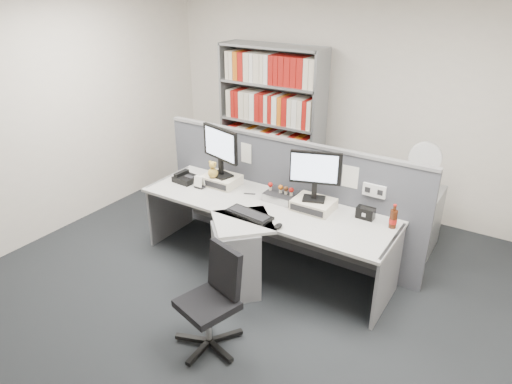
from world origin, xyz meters
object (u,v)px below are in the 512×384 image
Objects in this scene: desk_phone at (186,178)px; monitor_right at (315,172)px; filing_cabinet at (415,220)px; desk at (253,237)px; desktop_pc at (281,196)px; speaker at (365,213)px; keyboard at (249,214)px; office_chair at (214,297)px; cola_bottle at (393,219)px; mouse at (278,226)px; monitor_left at (220,148)px; desk_calendar at (199,183)px; shelving_unit at (271,125)px; desk_fan at (425,161)px.

monitor_right is at bearing 5.74° from desk_phone.
desk is at bearing -130.61° from filing_cabinet.
desk is 8.62× the size of desktop_pc.
speaker is at bearing 6.95° from desk_phone.
monitor_right is 0.74m from keyboard.
office_chair reaches higher than speaker.
office_chair is at bearing -112.33° from filing_cabinet.
desktop_pc is 1.12m from cola_bottle.
cola_bottle reaches higher than mouse.
desk is at bearing 104.19° from office_chair.
office_chair is (-0.11, -0.82, -0.28)m from mouse.
desk is 4.86× the size of monitor_left.
mouse is 1.18m from desk_calendar.
desk is at bearing -101.07° from desktop_pc.
filing_cabinet is at bearing 31.29° from desk_calendar.
office_chair is at bearing -116.20° from speaker.
monitor_left is at bearing -80.41° from shelving_unit.
monitor_left is 1.49m from shelving_unit.
speaker is at bearing 9.45° from desk_calendar.
monitor_left is 0.44m from desk_calendar.
desk_fan reaches higher than desk.
keyboard is (-0.08, -0.47, -0.03)m from desktop_pc.
desk_fan reaches higher than mouse.
office_chair reaches higher than desk.
monitor_left is at bearing 53.93° from desk_calendar.
desktop_pc is (0.08, 0.40, 0.30)m from desk.
monitor_left is 0.63× the size of office_chair.
cola_bottle is 0.42× the size of desk_fan.
cola_bottle reaches higher than filing_cabinet.
speaker is at bearing 29.81° from keyboard.
monitor_right is 4.77× the size of mouse.
monitor_left is 1.10m from monitor_right.
mouse is 0.45× the size of cola_bottle.
desktop_pc is 0.43× the size of filing_cabinet.
monitor_left reaches higher than speaker.
cola_bottle is 0.11× the size of shelving_unit.
desk is at bearing -12.85° from desk_phone.
shelving_unit is at bearing 115.20° from keyboard.
shelving_unit reaches higher than cola_bottle.
monitor_right is at bearing 81.07° from office_chair.
desk_phone is at bearing 163.92° from keyboard.
desk is at bearing -153.10° from speaker.
desk_phone is 0.45× the size of desk_fan.
desk_phone is at bearing -158.55° from monitor_left.
desktop_pc is 1.32× the size of cola_bottle.
speaker is at bearing -105.97° from desk_fan.
monitor_left is at bearing 180.00° from monitor_right.
keyboard is 1.31m from cola_bottle.
desk_fan is (1.85, 1.02, -0.10)m from monitor_left.
desktop_pc is at bearing -138.42° from desk_fan.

